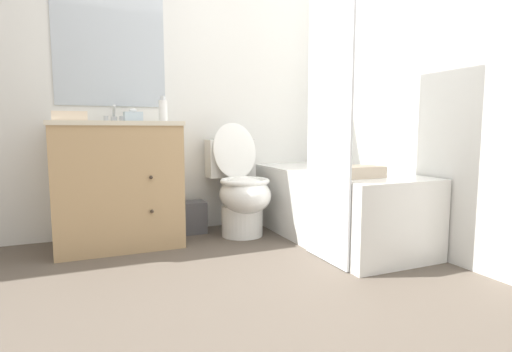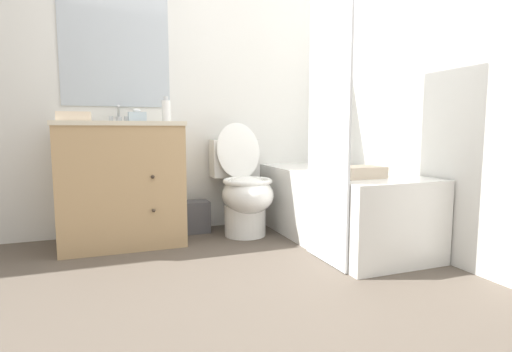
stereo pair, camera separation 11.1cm
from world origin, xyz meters
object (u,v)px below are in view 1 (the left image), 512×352
at_px(sink_faucet, 114,117).
at_px(bath_towel_folded, 360,172).
at_px(wastebasket, 192,217).
at_px(bathtub, 335,204).
at_px(hand_towel_folded, 70,116).
at_px(toilet, 241,191).
at_px(soap_dispenser, 163,110).
at_px(vanity_cabinet, 118,183).
at_px(tissue_box, 133,117).

bearing_deg(sink_faucet, bath_towel_folded, -37.27).
distance_m(sink_faucet, wastebasket, 0.97).
relative_size(bathtub, hand_towel_folded, 7.31).
bearing_deg(toilet, soap_dispenser, 176.93).
distance_m(vanity_cabinet, bathtub, 1.59).
xyz_separation_m(vanity_cabinet, toilet, (0.90, -0.08, -0.10)).
bearing_deg(soap_dispenser, wastebasket, 36.13).
bearing_deg(hand_towel_folded, vanity_cabinet, 29.00).
height_order(hand_towel_folded, bath_towel_folded, hand_towel_folded).
height_order(vanity_cabinet, hand_towel_folded, hand_towel_folded).
bearing_deg(vanity_cabinet, hand_towel_folded, -151.00).
distance_m(toilet, tissue_box, 0.97).
relative_size(vanity_cabinet, wastebasket, 3.50).
relative_size(bathtub, tissue_box, 10.84).
xyz_separation_m(bathtub, tissue_box, (-1.38, 0.54, 0.65)).
bearing_deg(vanity_cabinet, soap_dispenser, -8.65).
xyz_separation_m(tissue_box, bath_towel_folded, (1.28, -0.96, -0.36)).
height_order(toilet, tissue_box, tissue_box).
bearing_deg(wastebasket, vanity_cabinet, -167.27).
bearing_deg(tissue_box, wastebasket, 8.11).
bearing_deg(sink_faucet, wastebasket, -5.11).
height_order(sink_faucet, soap_dispenser, soap_dispenser).
relative_size(bathtub, bath_towel_folded, 5.47).
xyz_separation_m(soap_dispenser, hand_towel_folded, (-0.60, -0.11, -0.05)).
bearing_deg(tissue_box, soap_dispenser, -29.98).
relative_size(sink_faucet, bath_towel_folded, 0.52).
height_order(soap_dispenser, hand_towel_folded, soap_dispenser).
bearing_deg(bath_towel_folded, wastebasket, 129.66).
bearing_deg(soap_dispenser, bath_towel_folded, -37.88).
bearing_deg(bathtub, toilet, 147.18).
distance_m(toilet, bath_towel_folded, 0.98).
bearing_deg(wastebasket, sink_faucet, 174.89).
relative_size(toilet, bathtub, 0.59).
distance_m(sink_faucet, bathtub, 1.76).
distance_m(wastebasket, bath_towel_folded, 1.39).
xyz_separation_m(vanity_cabinet, bath_towel_folded, (1.40, -0.89, 0.11)).
height_order(bathtub, tissue_box, tissue_box).
height_order(toilet, wastebasket, toilet).
bearing_deg(bath_towel_folded, soap_dispenser, 142.12).
height_order(sink_faucet, bathtub, sink_faucet).
bearing_deg(vanity_cabinet, bathtub, -17.37).
bearing_deg(soap_dispenser, bathtub, -19.61).
height_order(bathtub, hand_towel_folded, hand_towel_folded).
relative_size(vanity_cabinet, toilet, 1.00).
xyz_separation_m(vanity_cabinet, soap_dispenser, (0.32, -0.05, 0.51)).
height_order(vanity_cabinet, bathtub, vanity_cabinet).
bearing_deg(wastebasket, tissue_box, -171.89).
height_order(sink_faucet, toilet, sink_faucet).
xyz_separation_m(soap_dispenser, bath_towel_folded, (1.08, -0.84, -0.40)).
xyz_separation_m(toilet, bathtub, (0.61, -0.39, -0.09)).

